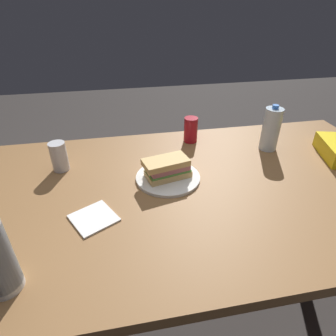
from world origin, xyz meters
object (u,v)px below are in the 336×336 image
Objects in this scene: sandwich at (167,168)px; soda_can_silver at (59,157)px; paper_plate at (168,177)px; dining_table at (184,204)px; soda_can_red at (191,130)px; water_bottle_tall at (271,129)px.

sandwich is 1.61× the size of soda_can_silver.
paper_plate is at bearing -140.54° from sandwich.
dining_table is at bearing 131.74° from sandwich.
paper_plate is (0.05, -0.06, 0.09)m from dining_table.
paper_plate is 2.08× the size of soda_can_silver.
water_bottle_tall reaches higher than soda_can_red.
paper_plate is 0.45m from soda_can_silver.
dining_table is 8.87× the size of water_bottle_tall.
soda_can_silver is (0.47, -0.22, 0.14)m from dining_table.
soda_can_silver is at bearing 14.57° from soda_can_red.
water_bottle_tall is at bearing -179.31° from soda_can_silver.
soda_can_red is at bearing -119.35° from sandwich.
paper_plate is at bearing 17.80° from water_bottle_tall.
soda_can_red is at bearing -22.94° from water_bottle_tall.
water_bottle_tall is at bearing -162.03° from sandwich.
dining_table is 0.42m from soda_can_red.
soda_can_silver is (0.42, -0.15, 0.01)m from sandwich.
water_bottle_tall reaches higher than soda_can_silver.
sandwich reaches higher than paper_plate.
dining_table is 0.12m from paper_plate.
paper_plate is 1.19× the size of water_bottle_tall.
dining_table is at bearing 26.59° from water_bottle_tall.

